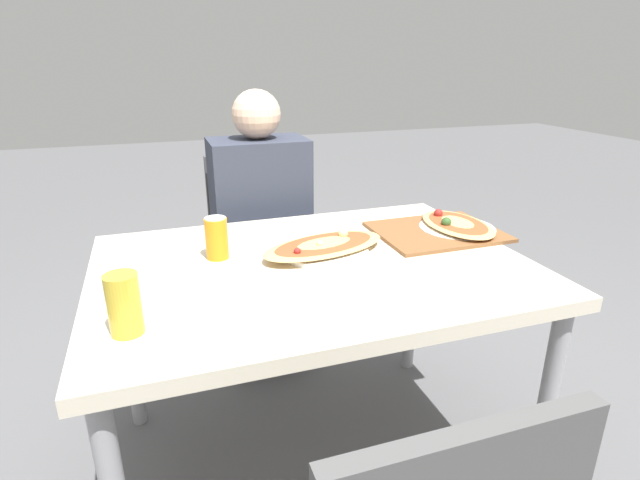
{
  "coord_description": "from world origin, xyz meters",
  "views": [
    {
      "loc": [
        -0.41,
        -1.26,
        1.29
      ],
      "look_at": [
        0.03,
        0.02,
        0.78
      ],
      "focal_mm": 28.0,
      "sensor_mm": 36.0,
      "label": 1
    }
  ],
  "objects_px": {
    "pizza_main": "(324,247)",
    "pizza_second": "(457,226)",
    "drink_glass": "(124,304)",
    "dining_table": "(313,284)",
    "person_seated": "(261,212)",
    "soda_can": "(217,238)",
    "chair_far_seated": "(257,246)"
  },
  "relations": [
    {
      "from": "person_seated",
      "to": "pizza_main",
      "type": "relative_size",
      "value": 2.69
    },
    {
      "from": "dining_table",
      "to": "soda_can",
      "type": "distance_m",
      "value": 0.31
    },
    {
      "from": "dining_table",
      "to": "pizza_main",
      "type": "height_order",
      "value": "pizza_main"
    },
    {
      "from": "person_seated",
      "to": "drink_glass",
      "type": "bearing_deg",
      "value": 61.51
    },
    {
      "from": "drink_glass",
      "to": "pizza_second",
      "type": "xyz_separation_m",
      "value": [
        1.05,
        0.35,
        -0.05
      ]
    },
    {
      "from": "pizza_main",
      "to": "drink_glass",
      "type": "bearing_deg",
      "value": -151.36
    },
    {
      "from": "pizza_second",
      "to": "chair_far_seated",
      "type": "bearing_deg",
      "value": 130.03
    },
    {
      "from": "soda_can",
      "to": "chair_far_seated",
      "type": "bearing_deg",
      "value": 69.29
    },
    {
      "from": "pizza_main",
      "to": "drink_glass",
      "type": "distance_m",
      "value": 0.63
    },
    {
      "from": "person_seated",
      "to": "drink_glass",
      "type": "relative_size",
      "value": 8.51
    },
    {
      "from": "chair_far_seated",
      "to": "drink_glass",
      "type": "bearing_deg",
      "value": 64.31
    },
    {
      "from": "drink_glass",
      "to": "pizza_second",
      "type": "relative_size",
      "value": 0.42
    },
    {
      "from": "dining_table",
      "to": "pizza_second",
      "type": "distance_m",
      "value": 0.57
    },
    {
      "from": "dining_table",
      "to": "pizza_second",
      "type": "height_order",
      "value": "pizza_second"
    },
    {
      "from": "pizza_second",
      "to": "drink_glass",
      "type": "bearing_deg",
      "value": -161.62
    },
    {
      "from": "soda_can",
      "to": "drink_glass",
      "type": "height_order",
      "value": "drink_glass"
    },
    {
      "from": "soda_can",
      "to": "drink_glass",
      "type": "distance_m",
      "value": 0.44
    },
    {
      "from": "chair_far_seated",
      "to": "drink_glass",
      "type": "xyz_separation_m",
      "value": [
        -0.49,
        -1.01,
        0.3
      ]
    },
    {
      "from": "dining_table",
      "to": "pizza_main",
      "type": "distance_m",
      "value": 0.12
    },
    {
      "from": "drink_glass",
      "to": "chair_far_seated",
      "type": "bearing_deg",
      "value": 64.31
    },
    {
      "from": "person_seated",
      "to": "soda_can",
      "type": "distance_m",
      "value": 0.6
    },
    {
      "from": "dining_table",
      "to": "soda_can",
      "type": "relative_size",
      "value": 9.81
    },
    {
      "from": "dining_table",
      "to": "pizza_second",
      "type": "xyz_separation_m",
      "value": [
        0.55,
        0.11,
        0.09
      ]
    },
    {
      "from": "drink_glass",
      "to": "pizza_second",
      "type": "bearing_deg",
      "value": 18.38
    },
    {
      "from": "person_seated",
      "to": "drink_glass",
      "type": "distance_m",
      "value": 1.03
    },
    {
      "from": "pizza_main",
      "to": "pizza_second",
      "type": "distance_m",
      "value": 0.49
    },
    {
      "from": "dining_table",
      "to": "soda_can",
      "type": "height_order",
      "value": "soda_can"
    },
    {
      "from": "soda_can",
      "to": "dining_table",
      "type": "bearing_deg",
      "value": -26.17
    },
    {
      "from": "chair_far_seated",
      "to": "pizza_second",
      "type": "bearing_deg",
      "value": 130.03
    },
    {
      "from": "pizza_main",
      "to": "soda_can",
      "type": "height_order",
      "value": "soda_can"
    },
    {
      "from": "dining_table",
      "to": "pizza_main",
      "type": "bearing_deg",
      "value": 47.41
    },
    {
      "from": "chair_far_seated",
      "to": "pizza_main",
      "type": "relative_size",
      "value": 2.04
    }
  ]
}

